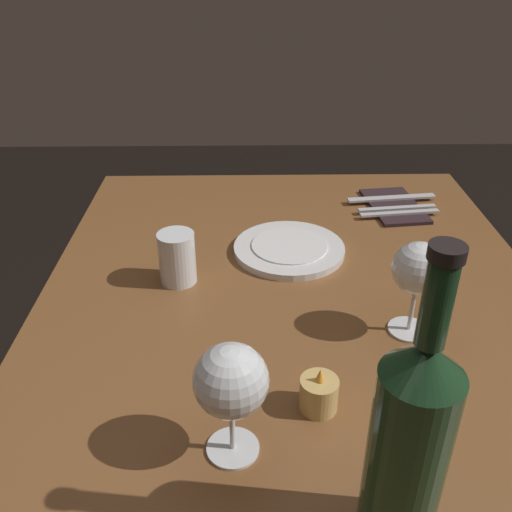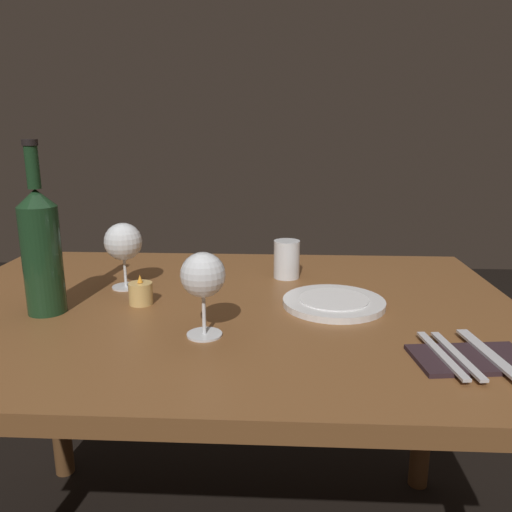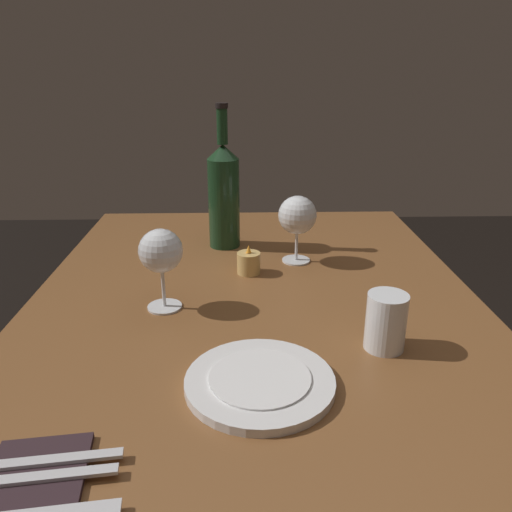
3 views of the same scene
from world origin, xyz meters
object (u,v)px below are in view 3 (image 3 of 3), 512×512
(fork_inner, at_px, (36,478))
(votive_candle, at_px, (249,264))
(wine_glass_left, at_px, (161,253))
(fork_outer, at_px, (44,461))
(wine_bottle, at_px, (224,194))
(dinner_plate, at_px, (261,382))
(water_tumbler, at_px, (386,325))
(wine_glass_right, at_px, (297,216))
(folded_napkin, at_px, (28,500))

(fork_inner, bearing_deg, votive_candle, 157.51)
(wine_glass_left, relative_size, fork_outer, 0.88)
(wine_bottle, distance_m, fork_inner, 0.81)
(dinner_plate, bearing_deg, fork_outer, -59.68)
(votive_candle, bearing_deg, fork_inner, -22.49)
(votive_candle, bearing_deg, water_tumbler, 34.51)
(wine_glass_right, relative_size, dinner_plate, 0.72)
(votive_candle, distance_m, folded_napkin, 0.67)
(water_tumbler, xyz_separation_m, fork_inner, (0.28, -0.47, -0.03))
(wine_bottle, height_order, votive_candle, wine_bottle)
(dinner_plate, relative_size, fork_inner, 1.22)
(water_tumbler, relative_size, dinner_plate, 0.44)
(votive_candle, distance_m, fork_inner, 0.64)
(wine_glass_left, distance_m, folded_napkin, 0.48)
(wine_glass_left, height_order, water_tumbler, wine_glass_left)
(water_tumbler, xyz_separation_m, fork_outer, (0.25, -0.47, -0.03))
(fork_outer, bearing_deg, fork_inner, 0.00)
(votive_candle, height_order, folded_napkin, votive_candle)
(wine_bottle, relative_size, votive_candle, 5.26)
(wine_glass_right, height_order, dinner_plate, wine_glass_right)
(water_tumbler, bearing_deg, wine_glass_right, -164.71)
(wine_bottle, distance_m, votive_candle, 0.22)
(wine_glass_left, xyz_separation_m, wine_glass_right, (-0.23, 0.28, -0.00))
(wine_glass_left, relative_size, fork_inner, 0.88)
(fork_outer, bearing_deg, folded_napkin, 0.00)
(wine_glass_right, height_order, fork_outer, wine_glass_right)
(water_tumbler, bearing_deg, wine_glass_left, -111.94)
(wine_glass_right, relative_size, fork_outer, 0.88)
(fork_outer, bearing_deg, wine_bottle, 165.97)
(wine_glass_right, distance_m, fork_outer, 0.74)
(wine_glass_right, xyz_separation_m, votive_candle, (0.07, -0.11, -0.09))
(votive_candle, xyz_separation_m, dinner_plate, (0.42, 0.01, -0.02))
(fork_inner, bearing_deg, dinner_plate, 124.27)
(water_tumbler, distance_m, folded_napkin, 0.56)
(dinner_plate, bearing_deg, wine_glass_right, 168.31)
(wine_glass_right, xyz_separation_m, fork_outer, (0.64, -0.36, -0.10))
(water_tumbler, bearing_deg, dinner_plate, -64.06)
(wine_bottle, bearing_deg, fork_outer, -14.03)
(wine_glass_right, distance_m, wine_bottle, 0.21)
(water_tumbler, bearing_deg, fork_inner, -59.25)
(wine_glass_left, xyz_separation_m, fork_outer, (0.41, -0.08, -0.10))
(fork_inner, height_order, fork_outer, same)
(folded_napkin, relative_size, fork_outer, 1.12)
(wine_glass_right, relative_size, water_tumbler, 1.64)
(wine_glass_right, height_order, wine_bottle, wine_bottle)
(dinner_plate, relative_size, folded_napkin, 1.09)
(wine_glass_left, height_order, votive_candle, wine_glass_left)
(wine_bottle, bearing_deg, wine_glass_right, 56.63)
(wine_glass_right, bearing_deg, fork_inner, -28.45)
(dinner_plate, bearing_deg, votive_candle, -178.32)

